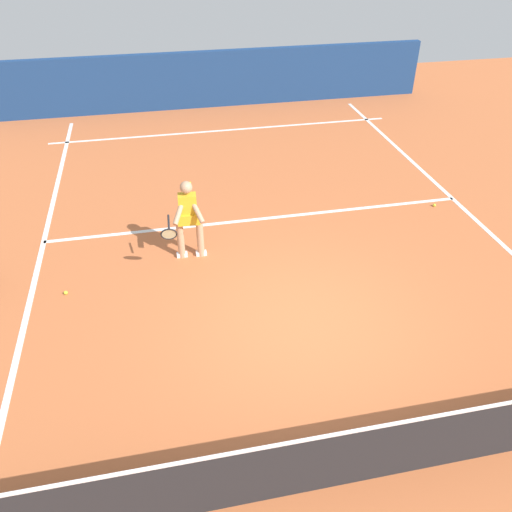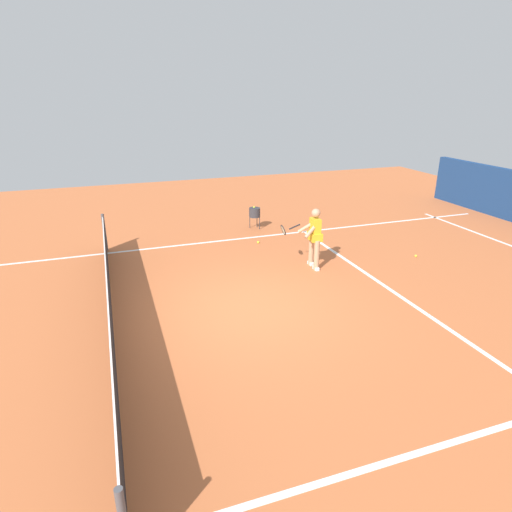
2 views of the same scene
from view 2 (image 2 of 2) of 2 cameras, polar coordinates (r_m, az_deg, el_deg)
ground_plane at (r=9.14m, az=-0.82°, el=-6.82°), size 28.52×28.52×0.00m
service_line_marking at (r=10.55m, az=16.56°, el=-3.77°), size 8.78×0.10×0.01m
sideline_left_marking at (r=5.94m, az=14.16°, el=-25.55°), size 0.10×19.94×0.01m
sideline_right_marking at (r=13.05m, az=-6.92°, el=1.75°), size 0.10×19.94×0.01m
court_net at (r=8.56m, az=-18.68°, el=-6.34°), size 9.46×0.08×1.06m
tennis_player at (r=10.97m, az=7.58°, el=2.64°), size 0.81×0.92×1.55m
tennis_ball_near at (r=12.62m, az=20.28°, el=0.02°), size 0.07×0.07×0.07m
tennis_ball_mid at (r=12.90m, az=0.29°, el=1.82°), size 0.07×0.07×0.07m
ball_hopper at (r=14.17m, az=-0.18°, el=5.74°), size 0.36×0.36×0.74m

